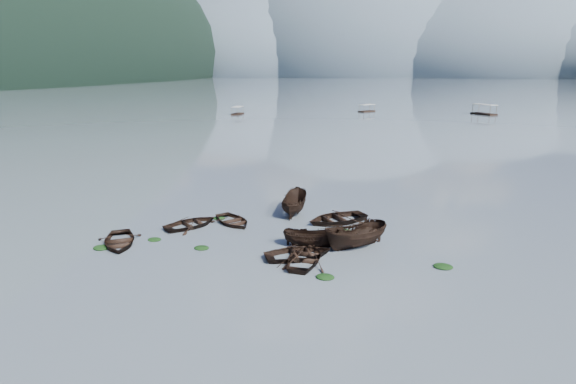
% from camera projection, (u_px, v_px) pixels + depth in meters
% --- Properties ---
extents(ground_plane, '(2400.00, 2400.00, 0.00)m').
position_uv_depth(ground_plane, '(243.00, 279.00, 25.94)').
color(ground_plane, slate).
extents(haze_mtn_a, '(520.00, 520.00, 280.00)m').
position_uv_depth(haze_mtn_a, '(258.00, 76.00, 927.84)').
color(haze_mtn_a, '#475666').
rests_on(haze_mtn_a, ground).
extents(haze_mtn_b, '(520.00, 520.00, 340.00)m').
position_uv_depth(haze_mtn_b, '(355.00, 76.00, 886.29)').
color(haze_mtn_b, '#475666').
rests_on(haze_mtn_b, ground).
extents(haze_mtn_c, '(520.00, 520.00, 260.00)m').
position_uv_depth(haze_mtn_c, '(462.00, 76.00, 844.75)').
color(haze_mtn_c, '#475666').
rests_on(haze_mtn_c, ground).
extents(haze_mtn_d, '(520.00, 520.00, 220.00)m').
position_uv_depth(haze_mtn_d, '(567.00, 76.00, 807.37)').
color(haze_mtn_d, '#475666').
rests_on(haze_mtn_d, ground).
extents(rowboat_0, '(4.82, 5.26, 0.89)m').
position_uv_depth(rowboat_0, '(119.00, 244.00, 31.02)').
color(rowboat_0, black).
rests_on(rowboat_0, ground).
extents(rowboat_1, '(4.92, 5.13, 0.86)m').
position_uv_depth(rowboat_1, '(191.00, 226.00, 34.57)').
color(rowboat_1, black).
rests_on(rowboat_1, ground).
extents(rowboat_2, '(3.99, 1.73, 1.50)m').
position_uv_depth(rowboat_2, '(311.00, 246.00, 30.68)').
color(rowboat_2, black).
rests_on(rowboat_2, ground).
extents(rowboat_3, '(3.35, 4.49, 0.89)m').
position_uv_depth(rowboat_3, '(306.00, 261.00, 28.33)').
color(rowboat_3, black).
rests_on(rowboat_3, ground).
extents(rowboat_4, '(5.36, 4.85, 0.91)m').
position_uv_depth(rowboat_4, '(299.00, 258.00, 28.85)').
color(rowboat_4, black).
rests_on(rowboat_4, ground).
extents(rowboat_5, '(5.02, 4.76, 1.94)m').
position_uv_depth(rowboat_5, '(356.00, 247.00, 30.48)').
color(rowboat_5, black).
rests_on(rowboat_5, ground).
extents(rowboat_6, '(4.91, 4.85, 0.83)m').
position_uv_depth(rowboat_6, '(233.00, 224.00, 35.23)').
color(rowboat_6, black).
rests_on(rowboat_6, ground).
extents(rowboat_7, '(6.14, 5.89, 1.04)m').
position_uv_depth(rowboat_7, '(337.00, 222.00, 35.59)').
color(rowboat_7, black).
rests_on(rowboat_7, ground).
extents(rowboat_8, '(2.01, 4.98, 1.90)m').
position_uv_depth(rowboat_8, '(294.00, 213.00, 37.88)').
color(rowboat_8, black).
rests_on(rowboat_8, ground).
extents(weed_clump_0, '(1.16, 0.95, 0.25)m').
position_uv_depth(weed_clump_0, '(102.00, 248.00, 30.31)').
color(weed_clump_0, black).
rests_on(weed_clump_0, ground).
extents(weed_clump_1, '(1.03, 0.82, 0.23)m').
position_uv_depth(weed_clump_1, '(202.00, 249.00, 30.29)').
color(weed_clump_1, black).
rests_on(weed_clump_1, ground).
extents(weed_clump_2, '(1.10, 0.88, 0.24)m').
position_uv_depth(weed_clump_2, '(325.00, 278.00, 26.04)').
color(weed_clump_2, black).
rests_on(weed_clump_2, ground).
extents(weed_clump_3, '(0.87, 0.73, 0.19)m').
position_uv_depth(weed_clump_3, '(325.00, 225.00, 34.92)').
color(weed_clump_3, black).
rests_on(weed_clump_3, ground).
extents(weed_clump_4, '(1.19, 0.94, 0.25)m').
position_uv_depth(weed_clump_4, '(443.00, 267.00, 27.41)').
color(weed_clump_4, black).
rests_on(weed_clump_4, ground).
extents(weed_clump_5, '(0.98, 0.79, 0.21)m').
position_uv_depth(weed_clump_5, '(154.00, 240.00, 31.79)').
color(weed_clump_5, black).
rests_on(weed_clump_5, ground).
extents(weed_clump_6, '(1.02, 0.85, 0.21)m').
position_uv_depth(weed_clump_6, '(219.00, 219.00, 36.38)').
color(weed_clump_6, black).
rests_on(weed_clump_6, ground).
extents(weed_clump_7, '(1.09, 0.87, 0.24)m').
position_uv_depth(weed_clump_7, '(345.00, 232.00, 33.40)').
color(weed_clump_7, black).
rests_on(weed_clump_7, ground).
extents(pontoon_left, '(2.39, 5.37, 2.03)m').
position_uv_depth(pontoon_left, '(238.00, 115.00, 121.00)').
color(pontoon_left, black).
rests_on(pontoon_left, ground).
extents(pontoon_centre, '(4.89, 5.46, 2.00)m').
position_uv_depth(pontoon_centre, '(367.00, 112.00, 128.83)').
color(pontoon_centre, black).
rests_on(pontoon_centre, ground).
extents(pontoon_right, '(6.32, 7.13, 2.60)m').
position_uv_depth(pontoon_right, '(484.00, 115.00, 120.85)').
color(pontoon_right, black).
rests_on(pontoon_right, ground).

